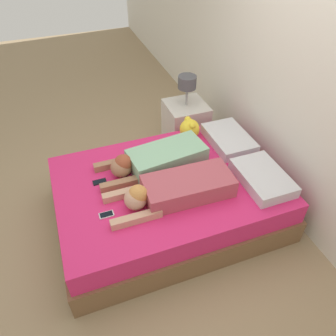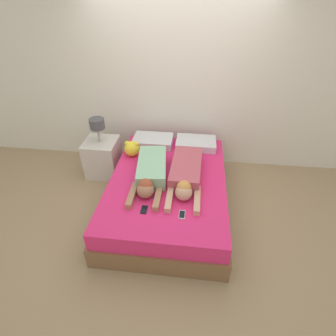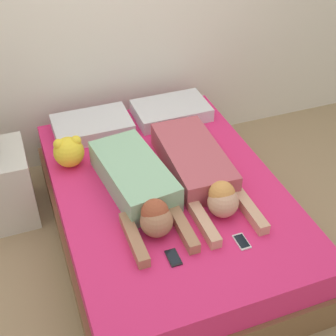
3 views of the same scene
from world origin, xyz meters
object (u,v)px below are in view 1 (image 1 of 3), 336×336
at_px(nightstand, 186,123).
at_px(person_right, 176,189).
at_px(cell_phone_left, 100,182).
at_px(person_left, 156,159).
at_px(cell_phone_right, 106,215).
at_px(pillow_head_left, 229,139).
at_px(pillow_head_right, 263,178).
at_px(bed, 168,198).
at_px(plush_toy, 190,128).

bearing_deg(nightstand, person_right, -26.33).
distance_m(cell_phone_left, nightstand, 1.57).
relative_size(person_left, cell_phone_right, 8.72).
bearing_deg(person_left, pillow_head_left, 97.42).
bearing_deg(person_right, pillow_head_right, 82.78).
height_order(pillow_head_right, person_left, person_left).
bearing_deg(cell_phone_right, pillow_head_left, 110.99).
height_order(bed, cell_phone_left, cell_phone_left).
distance_m(cell_phone_left, plush_toy, 1.15).
relative_size(pillow_head_right, nightstand, 0.63).
xyz_separation_m(cell_phone_right, nightstand, (-1.34, 1.29, -0.18)).
relative_size(pillow_head_right, person_left, 0.55).
xyz_separation_m(pillow_head_left, person_left, (0.11, -0.86, 0.04)).
xyz_separation_m(person_left, cell_phone_right, (0.45, -0.59, -0.09)).
bearing_deg(cell_phone_left, person_left, 92.34).
relative_size(person_right, cell_phone_right, 9.15).
height_order(pillow_head_right, person_right, person_right).
relative_size(pillow_head_left, person_left, 0.55).
bearing_deg(nightstand, person_left, -37.82).
relative_size(cell_phone_right, plush_toy, 0.55).
distance_m(bed, cell_phone_left, 0.69).
bearing_deg(person_right, plush_toy, 149.28).
height_order(pillow_head_left, cell_phone_left, pillow_head_left).
relative_size(cell_phone_left, plush_toy, 0.55).
relative_size(bed, pillow_head_right, 3.60).
xyz_separation_m(person_left, plush_toy, (-0.36, 0.51, 0.02)).
height_order(pillow_head_left, plush_toy, plush_toy).
height_order(pillow_head_left, person_left, person_left).
height_order(pillow_head_right, nightstand, nightstand).
bearing_deg(nightstand, bed, -30.29).
distance_m(bed, pillow_head_left, 0.93).
relative_size(pillow_head_left, plush_toy, 2.61).
height_order(bed, nightstand, nightstand).
relative_size(pillow_head_left, nightstand, 0.63).
bearing_deg(pillow_head_left, bed, -68.00).
distance_m(person_right, nightstand, 1.51).
xyz_separation_m(pillow_head_left, nightstand, (-0.78, -0.17, -0.23)).
distance_m(pillow_head_left, plush_toy, 0.43).
distance_m(pillow_head_left, nightstand, 0.83).
height_order(plush_toy, nightstand, nightstand).
relative_size(pillow_head_right, plush_toy, 2.61).
xyz_separation_m(cell_phone_left, cell_phone_right, (0.42, -0.03, 0.00)).
xyz_separation_m(person_right, cell_phone_left, (-0.42, -0.60, -0.08)).
distance_m(person_right, cell_phone_right, 0.63).
distance_m(pillow_head_left, person_right, 1.00).
xyz_separation_m(bed, cell_phone_left, (-0.19, -0.61, 0.26)).
height_order(pillow_head_left, person_right, person_right).
distance_m(pillow_head_right, person_left, 1.02).
distance_m(person_right, plush_toy, 0.93).
xyz_separation_m(pillow_head_left, pillow_head_right, (0.66, 0.00, 0.00)).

